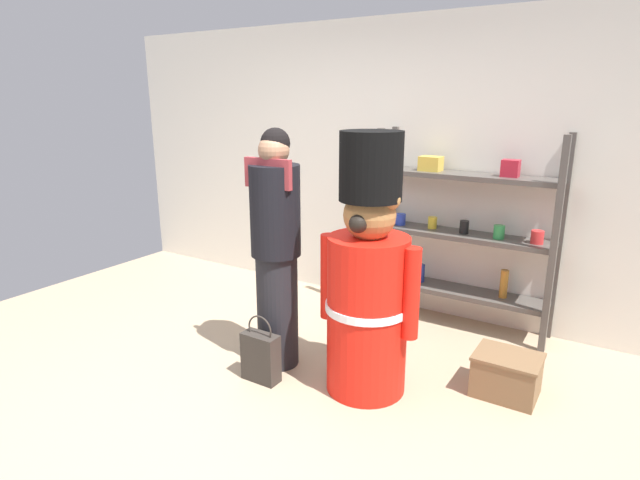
{
  "coord_description": "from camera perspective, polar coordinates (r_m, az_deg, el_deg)",
  "views": [
    {
      "loc": [
        1.93,
        -2.2,
        1.92
      ],
      "look_at": [
        0.17,
        0.61,
        1.0
      ],
      "focal_mm": 29.01,
      "sensor_mm": 36.0,
      "label": 1
    }
  ],
  "objects": [
    {
      "name": "merchandise_shelf",
      "position": [
        4.48,
        15.58,
        0.95
      ],
      "size": [
        1.49,
        0.35,
        1.67
      ],
      "color": "#4C4742",
      "rests_on": "ground_plane"
    },
    {
      "name": "person_shopper",
      "position": [
        3.65,
        -4.88,
        -0.91
      ],
      "size": [
        0.37,
        0.35,
        1.72
      ],
      "color": "black",
      "rests_on": "ground_plane"
    },
    {
      "name": "teddy_bear_guard",
      "position": [
        3.36,
        5.3,
        -4.82
      ],
      "size": [
        0.71,
        0.55,
        1.73
      ],
      "color": "red",
      "rests_on": "ground_plane"
    },
    {
      "name": "ground_plane",
      "position": [
        3.5,
        -8.07,
        -17.96
      ],
      "size": [
        6.4,
        6.4,
        0.0
      ],
      "primitive_type": "plane",
      "color": "tan"
    },
    {
      "name": "display_crate",
      "position": [
        3.75,
        19.87,
        -13.8
      ],
      "size": [
        0.42,
        0.34,
        0.29
      ],
      "color": "brown",
      "rests_on": "ground_plane"
    },
    {
      "name": "back_wall",
      "position": [
        4.84,
        8.43,
        7.98
      ],
      "size": [
        6.4,
        0.12,
        2.6
      ],
      "primitive_type": "cube",
      "color": "silver",
      "rests_on": "ground_plane"
    },
    {
      "name": "shopping_bag",
      "position": [
        3.7,
        -6.56,
        -12.62
      ],
      "size": [
        0.27,
        0.12,
        0.49
      ],
      "color": "#332D28",
      "rests_on": "ground_plane"
    }
  ]
}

